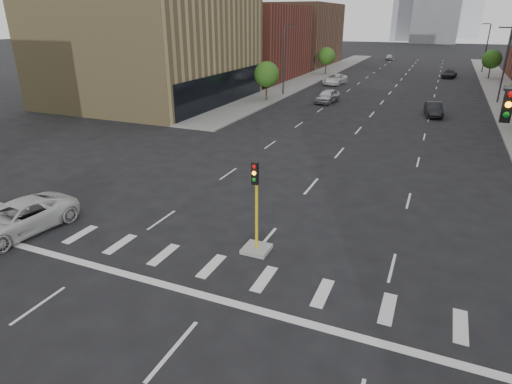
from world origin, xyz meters
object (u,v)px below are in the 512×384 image
Objects in this scene: median_traffic_signal at (256,233)px; car_deep_right at (449,74)px; parked_minivan at (18,218)px; car_far_left at (335,79)px; car_near_left at (327,96)px; car_mid_right at (434,109)px; car_distant at (389,57)px.

median_traffic_signal is 0.89× the size of car_deep_right.
parked_minivan reaches higher than car_deep_right.
car_far_left is 57.37m from parked_minivan.
car_near_left reaches higher than parked_minivan.
car_mid_right is at bearing 72.09° from parked_minivan.
car_far_left is at bearing -127.20° from car_deep_right.
car_mid_right reaches higher than car_distant.
car_near_left is 64.35m from car_distant.
car_deep_right is at bearing 72.82° from car_near_left.
car_near_left is at bearing -104.00° from car_deep_right.
median_traffic_signal is 70.77m from car_deep_right.
car_near_left is 0.98× the size of car_deep_right.
car_far_left reaches higher than car_distant.
car_mid_right is 25.08m from car_far_left.
car_far_left is (-2.94, 16.26, -0.02)m from car_near_left.
median_traffic_signal is 0.90× the size of car_near_left.
car_distant is (-14.45, 32.10, -0.04)m from car_deep_right.
median_traffic_signal reaches higher than car_mid_right.
car_distant is 105.53m from parked_minivan.
car_far_left is (-9.40, 54.36, -0.16)m from median_traffic_signal.
car_far_left is 1.45× the size of car_distant.
median_traffic_signal is 0.97× the size of car_mid_right.
parked_minivan is at bearing -95.16° from car_deep_right.
car_near_left is 0.85× the size of parked_minivan.
parked_minivan is (-5.24, -41.06, -0.03)m from car_near_left.
car_mid_right is at bearing 79.72° from median_traffic_signal.
car_far_left is (-15.71, 19.55, 0.07)m from car_mid_right.
car_near_left reaches higher than car_distant.
car_distant is at bearing 123.87° from car_deep_right.
car_distant is at bearing 92.55° from car_far_left.
car_distant is at bearing 96.76° from car_near_left.
car_deep_right is at bearing -67.61° from car_distant.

